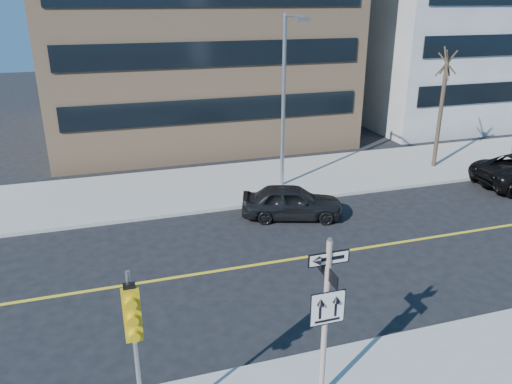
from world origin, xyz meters
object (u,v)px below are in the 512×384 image
object	(u,v)px
sign_pole	(326,313)
street_tree_west	(447,66)
traffic_signal	(134,328)
streetlight_a	(285,92)
parked_car_a	(292,202)

from	to	relation	value
sign_pole	street_tree_west	distance (m)	19.22
sign_pole	traffic_signal	bearing A→B (deg)	-177.89
streetlight_a	street_tree_west	size ratio (longest dim) A/B	1.26
parked_car_a	street_tree_west	world-z (taller)	street_tree_west
streetlight_a	street_tree_west	world-z (taller)	streetlight_a
sign_pole	street_tree_west	bearing A→B (deg)	46.74
parked_car_a	street_tree_west	distance (m)	11.62
streetlight_a	street_tree_west	bearing A→B (deg)	3.45
traffic_signal	parked_car_a	size ratio (longest dim) A/B	0.94
sign_pole	streetlight_a	size ratio (longest dim) A/B	0.51
streetlight_a	traffic_signal	bearing A→B (deg)	-120.80
traffic_signal	parked_car_a	distance (m)	12.59
sign_pole	streetlight_a	distance (m)	14.05
parked_car_a	streetlight_a	distance (m)	5.29
traffic_signal	sign_pole	bearing A→B (deg)	2.11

